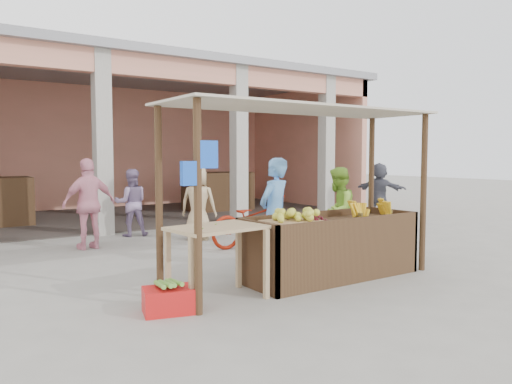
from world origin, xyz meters
TOP-DOWN VIEW (x-y plane):
  - ground at (0.00, 0.00)m, footprint 60.00×60.00m
  - market_building at (0.05, 8.93)m, footprint 14.40×6.40m
  - fruit_stall at (0.50, 0.00)m, footprint 2.60×0.95m
  - stall_awning at (-0.01, 0.06)m, footprint 4.09×1.35m
  - banana_heap at (1.29, -0.01)m, footprint 1.13×0.62m
  - melon_tray at (-0.17, 0.04)m, footprint 0.72×0.62m
  - berry_heap at (0.19, -0.05)m, footprint 0.39×0.32m
  - side_table at (-1.39, -0.05)m, footprint 1.18×0.86m
  - papaya_pile at (-1.39, -0.05)m, footprint 0.71×0.40m
  - red_crate at (-2.10, -0.20)m, footprint 0.62×0.51m
  - plantain_bundle at (-2.10, -0.20)m, footprint 0.43×0.30m
  - produce_sacks at (2.59, 5.36)m, footprint 0.88×0.66m
  - vendor_blue at (0.17, 0.91)m, footprint 0.81×0.71m
  - vendor_green at (1.62, 1.05)m, footprint 0.90×0.76m
  - motorcycle at (0.95, 2.66)m, footprint 0.74×1.99m
  - shopper_b at (-1.74, 4.11)m, footprint 1.12×0.69m
  - shopper_c at (0.40, 3.88)m, footprint 0.95×0.93m
  - shopper_d at (6.35, 4.37)m, footprint 1.08×1.61m
  - shopper_f at (-0.57, 5.12)m, footprint 0.86×0.63m

SIDE VIEW (x-z plane):
  - ground at x=0.00m, z-range 0.00..0.00m
  - red_crate at x=-2.10m, z-range 0.00..0.28m
  - produce_sacks at x=2.59m, z-range 0.00..0.54m
  - plantain_bundle at x=-2.10m, z-range 0.28..0.37m
  - fruit_stall at x=0.50m, z-range 0.00..0.80m
  - motorcycle at x=0.95m, z-range 0.00..1.03m
  - side_table at x=-1.39m, z-range 0.30..1.20m
  - shopper_f at x=-0.57m, z-range 0.00..1.58m
  - shopper_d at x=6.35m, z-range 0.00..1.62m
  - vendor_green at x=1.62m, z-range 0.00..1.62m
  - shopper_c at x=0.40m, z-range 0.00..1.67m
  - berry_heap at x=0.19m, z-range 0.80..0.92m
  - melon_tray at x=-0.17m, z-range 0.79..0.99m
  - shopper_b at x=-1.74m, z-range 0.00..1.80m
  - banana_heap at x=1.29m, z-range 0.80..1.01m
  - vendor_blue at x=0.17m, z-range 0.00..1.82m
  - papaya_pile at x=-1.39m, z-range 0.89..1.09m
  - stall_awning at x=-0.01m, z-range 0.78..3.17m
  - market_building at x=0.05m, z-range 0.60..4.80m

